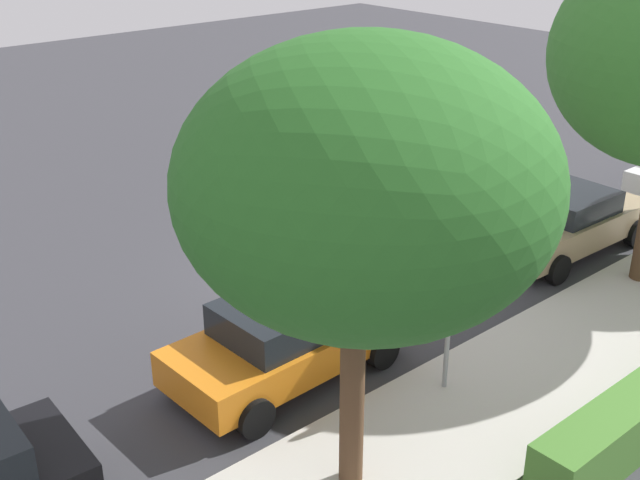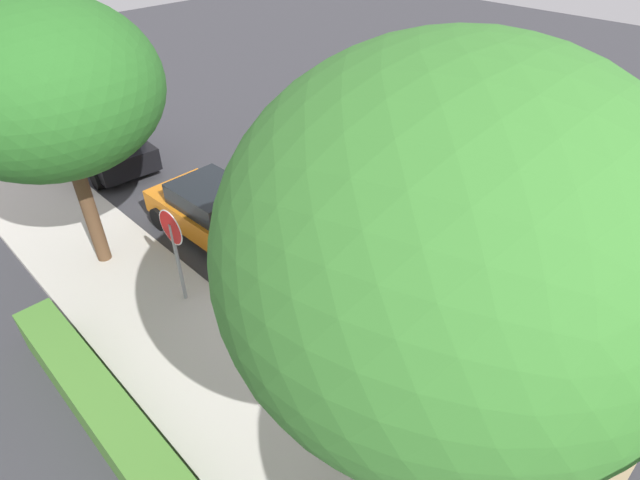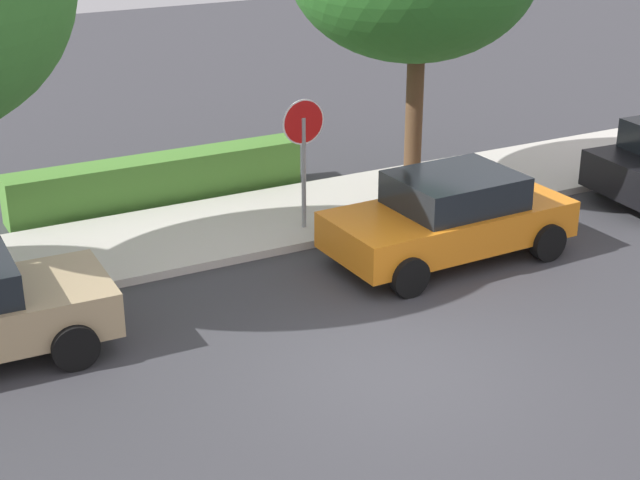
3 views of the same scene
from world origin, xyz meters
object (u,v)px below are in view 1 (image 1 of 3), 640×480
object	(u,v)px
stop_sign	(450,302)
parked_car_orange	(285,339)
parked_car_tan	(567,221)
street_tree_far	(366,185)

from	to	relation	value
stop_sign	parked_car_orange	distance (m)	2.82
parked_car_orange	parked_car_tan	distance (m)	7.97
stop_sign	parked_car_orange	size ratio (longest dim) A/B	0.59
parked_car_orange	street_tree_far	xyz separation A→B (m)	(0.94, 2.79, 3.72)
parked_car_tan	street_tree_far	bearing A→B (deg)	16.47
stop_sign	parked_car_tan	size ratio (longest dim) A/B	0.56
parked_car_tan	stop_sign	bearing A→B (deg)	16.91
parked_car_orange	stop_sign	bearing A→B (deg)	128.61
parked_car_orange	parked_car_tan	bearing A→B (deg)	178.87
stop_sign	parked_car_orange	bearing A→B (deg)	-51.39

